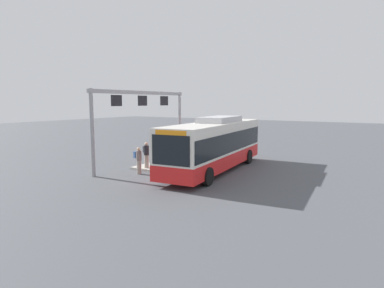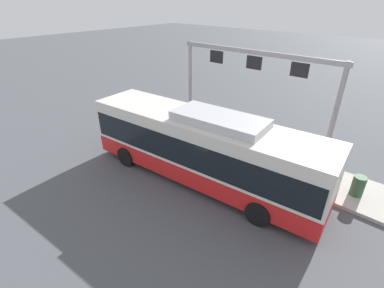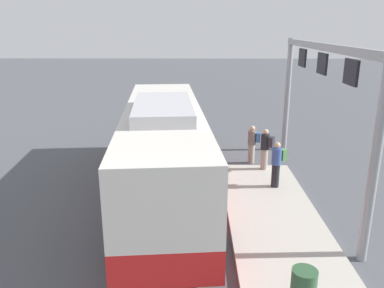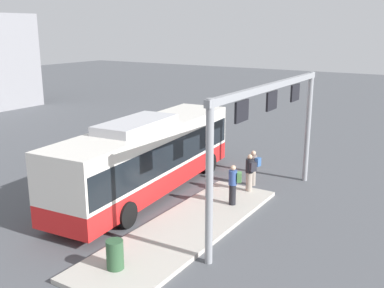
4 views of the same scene
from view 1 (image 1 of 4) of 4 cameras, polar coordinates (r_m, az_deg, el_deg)
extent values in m
plane|color=#4C4F54|center=(21.73, 3.88, -4.55)|extent=(120.00, 120.00, 0.00)
cube|color=#B2ADA3|center=(25.44, -0.60, -2.62)|extent=(10.00, 2.80, 0.16)
cube|color=red|center=(21.59, 3.90, -2.53)|extent=(11.38, 3.47, 0.85)
cube|color=silver|center=(21.40, 3.93, 1.10)|extent=(11.38, 3.47, 1.90)
cube|color=black|center=(21.42, 3.92, 0.57)|extent=(11.16, 3.49, 1.20)
cube|color=black|center=(16.41, -3.69, -1.11)|extent=(0.23, 2.12, 1.50)
cube|color=#B7B7BC|center=(22.08, 4.80, 4.22)|extent=(4.06, 2.09, 0.36)
cube|color=orange|center=(16.37, -3.59, 1.87)|extent=(0.27, 1.75, 0.28)
cylinder|color=black|center=(17.75, 2.70, -5.56)|extent=(1.02, 0.39, 1.00)
cylinder|color=black|center=(18.83, -4.01, -4.83)|extent=(1.02, 0.39, 1.00)
cylinder|color=black|center=(24.39, 9.60, -2.15)|extent=(1.02, 0.39, 1.00)
cylinder|color=black|center=(25.18, 4.37, -1.77)|extent=(1.02, 0.39, 1.00)
cylinder|color=gray|center=(20.85, -9.02, -3.93)|extent=(0.32, 0.32, 0.85)
cylinder|color=slate|center=(20.73, -9.06, -1.96)|extent=(0.39, 0.39, 0.60)
sphere|color=tan|center=(20.67, -9.09, -0.84)|extent=(0.22, 0.22, 0.22)
cube|color=#335993|center=(20.92, -9.52, -1.80)|extent=(0.31, 0.22, 0.40)
cylinder|color=gray|center=(21.92, -7.77, -2.94)|extent=(0.39, 0.39, 0.85)
cylinder|color=black|center=(21.80, -7.80, -1.06)|extent=(0.47, 0.47, 0.60)
sphere|color=tan|center=(21.75, -7.82, 0.01)|extent=(0.22, 0.22, 0.22)
cube|color=#26262D|center=(22.04, -8.02, -0.90)|extent=(0.33, 0.30, 0.40)
cylinder|color=black|center=(23.37, -5.17, -2.27)|extent=(0.37, 0.37, 0.85)
cylinder|color=#334C8C|center=(23.26, -5.19, -0.51)|extent=(0.45, 0.45, 0.60)
sphere|color=tan|center=(23.21, -5.21, 0.49)|extent=(0.22, 0.22, 0.22)
cube|color=#4C8447|center=(23.31, -5.82, -0.42)|extent=(0.33, 0.28, 0.40)
cylinder|color=gray|center=(27.42, -2.15, 3.39)|extent=(0.24, 0.24, 5.20)
cylinder|color=gray|center=(20.44, -16.67, 1.80)|extent=(0.24, 0.24, 5.20)
cube|color=gray|center=(23.68, -8.46, 8.65)|extent=(9.61, 0.20, 0.24)
cube|color=black|center=(25.67, -4.76, 7.36)|extent=(0.90, 0.08, 0.70)
cube|color=black|center=(23.67, -8.43, 7.32)|extent=(0.90, 0.08, 0.70)
cube|color=black|center=(21.79, -12.75, 7.24)|extent=(0.90, 0.08, 0.70)
cylinder|color=#2D5133|center=(28.29, 3.61, -0.55)|extent=(0.52, 0.52, 0.90)
camera|label=2|loc=(25.94, 29.44, 13.68)|focal=26.15mm
camera|label=3|loc=(33.29, 12.51, 9.25)|focal=36.26mm
camera|label=4|loc=(40.05, -0.92, 11.11)|focal=41.78mm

